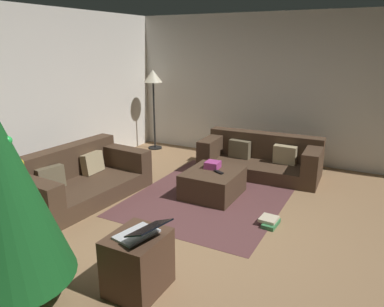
{
  "coord_description": "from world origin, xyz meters",
  "views": [
    {
      "loc": [
        -3.39,
        -1.41,
        2.09
      ],
      "look_at": [
        0.51,
        0.66,
        0.75
      ],
      "focal_mm": 34.26,
      "sensor_mm": 36.0,
      "label": 1
    }
  ],
  "objects_px": {
    "side_table": "(138,263)",
    "gift_box": "(213,165)",
    "couch_left": "(77,179)",
    "ottoman": "(213,183)",
    "tv_remote": "(219,172)",
    "corner_lamp": "(153,82)",
    "book_stack": "(270,222)",
    "laptop": "(141,232)",
    "couch_right": "(261,158)"
  },
  "relations": [
    {
      "from": "ottoman",
      "to": "side_table",
      "type": "height_order",
      "value": "side_table"
    },
    {
      "from": "couch_right",
      "to": "gift_box",
      "type": "height_order",
      "value": "couch_right"
    },
    {
      "from": "tv_remote",
      "to": "corner_lamp",
      "type": "relative_size",
      "value": 0.1
    },
    {
      "from": "couch_left",
      "to": "ottoman",
      "type": "distance_m",
      "value": 1.9
    },
    {
      "from": "couch_right",
      "to": "side_table",
      "type": "height_order",
      "value": "couch_right"
    },
    {
      "from": "gift_box",
      "to": "laptop",
      "type": "bearing_deg",
      "value": -169.88
    },
    {
      "from": "gift_box",
      "to": "book_stack",
      "type": "bearing_deg",
      "value": -120.25
    },
    {
      "from": "couch_right",
      "to": "corner_lamp",
      "type": "xyz_separation_m",
      "value": [
        0.44,
        2.38,
        1.09
      ]
    },
    {
      "from": "tv_remote",
      "to": "corner_lamp",
      "type": "distance_m",
      "value": 2.91
    },
    {
      "from": "couch_right",
      "to": "laptop",
      "type": "height_order",
      "value": "laptop"
    },
    {
      "from": "laptop",
      "to": "couch_right",
      "type": "bearing_deg",
      "value": 0.67
    },
    {
      "from": "couch_left",
      "to": "laptop",
      "type": "distance_m",
      "value": 2.41
    },
    {
      "from": "book_stack",
      "to": "gift_box",
      "type": "bearing_deg",
      "value": 59.75
    },
    {
      "from": "couch_left",
      "to": "tv_remote",
      "type": "height_order",
      "value": "couch_left"
    },
    {
      "from": "couch_right",
      "to": "gift_box",
      "type": "xyz_separation_m",
      "value": [
        -1.1,
        0.37,
        0.15
      ]
    },
    {
      "from": "couch_right",
      "to": "gift_box",
      "type": "relative_size",
      "value": 9.7
    },
    {
      "from": "ottoman",
      "to": "tv_remote",
      "type": "distance_m",
      "value": 0.22
    },
    {
      "from": "laptop",
      "to": "tv_remote",
      "type": "bearing_deg",
      "value": 6.8
    },
    {
      "from": "couch_left",
      "to": "ottoman",
      "type": "relative_size",
      "value": 2.32
    },
    {
      "from": "tv_remote",
      "to": "corner_lamp",
      "type": "height_order",
      "value": "corner_lamp"
    },
    {
      "from": "ottoman",
      "to": "book_stack",
      "type": "height_order",
      "value": "ottoman"
    },
    {
      "from": "laptop",
      "to": "book_stack",
      "type": "relative_size",
      "value": 1.54
    },
    {
      "from": "book_stack",
      "to": "couch_left",
      "type": "bearing_deg",
      "value": 99.33
    },
    {
      "from": "couch_right",
      "to": "ottoman",
      "type": "distance_m",
      "value": 1.26
    },
    {
      "from": "side_table",
      "to": "corner_lamp",
      "type": "relative_size",
      "value": 0.34
    },
    {
      "from": "gift_box",
      "to": "side_table",
      "type": "relative_size",
      "value": 0.38
    },
    {
      "from": "book_stack",
      "to": "corner_lamp",
      "type": "xyz_separation_m",
      "value": [
        2.15,
        3.05,
        1.3
      ]
    },
    {
      "from": "tv_remote",
      "to": "laptop",
      "type": "relative_size",
      "value": 0.36
    },
    {
      "from": "tv_remote",
      "to": "laptop",
      "type": "bearing_deg",
      "value": -147.03
    },
    {
      "from": "side_table",
      "to": "laptop",
      "type": "height_order",
      "value": "laptop"
    },
    {
      "from": "ottoman",
      "to": "corner_lamp",
      "type": "bearing_deg",
      "value": 51.4
    },
    {
      "from": "laptop",
      "to": "corner_lamp",
      "type": "bearing_deg",
      "value": 32.14
    },
    {
      "from": "couch_right",
      "to": "ottoman",
      "type": "xyz_separation_m",
      "value": [
        -1.21,
        0.32,
        -0.08
      ]
    },
    {
      "from": "couch_left",
      "to": "gift_box",
      "type": "height_order",
      "value": "couch_left"
    },
    {
      "from": "tv_remote",
      "to": "gift_box",
      "type": "bearing_deg",
      "value": 73.99
    },
    {
      "from": "gift_box",
      "to": "corner_lamp",
      "type": "xyz_separation_m",
      "value": [
        1.54,
        2.01,
        0.93
      ]
    },
    {
      "from": "side_table",
      "to": "gift_box",
      "type": "bearing_deg",
      "value": 8.76
    },
    {
      "from": "corner_lamp",
      "to": "tv_remote",
      "type": "bearing_deg",
      "value": -127.81
    },
    {
      "from": "book_stack",
      "to": "tv_remote",
      "type": "bearing_deg",
      "value": 62.22
    },
    {
      "from": "tv_remote",
      "to": "side_table",
      "type": "bearing_deg",
      "value": -148.52
    },
    {
      "from": "gift_box",
      "to": "corner_lamp",
      "type": "height_order",
      "value": "corner_lamp"
    },
    {
      "from": "couch_right",
      "to": "ottoman",
      "type": "bearing_deg",
      "value": 72.87
    },
    {
      "from": "couch_right",
      "to": "book_stack",
      "type": "relative_size",
      "value": 6.65
    },
    {
      "from": "tv_remote",
      "to": "side_table",
      "type": "distance_m",
      "value": 2.18
    },
    {
      "from": "side_table",
      "to": "book_stack",
      "type": "xyz_separation_m",
      "value": [
        1.7,
        -0.68,
        -0.22
      ]
    },
    {
      "from": "ottoman",
      "to": "tv_remote",
      "type": "relative_size",
      "value": 5.15
    },
    {
      "from": "gift_box",
      "to": "book_stack",
      "type": "xyz_separation_m",
      "value": [
        -0.61,
        -1.04,
        -0.37
      ]
    },
    {
      "from": "ottoman",
      "to": "book_stack",
      "type": "distance_m",
      "value": 1.11
    },
    {
      "from": "couch_left",
      "to": "couch_right",
      "type": "distance_m",
      "value": 2.91
    },
    {
      "from": "ottoman",
      "to": "tv_remote",
      "type": "height_order",
      "value": "tv_remote"
    }
  ]
}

